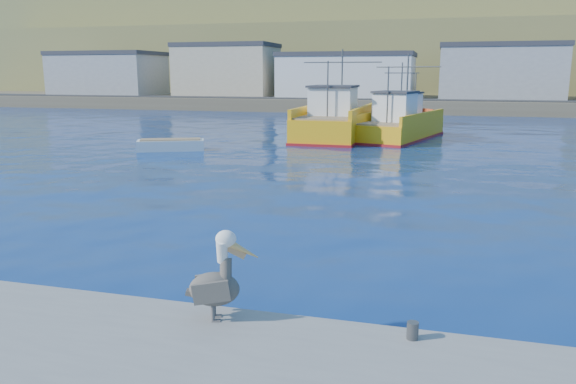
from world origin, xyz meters
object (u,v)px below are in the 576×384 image
object	(u,v)px
trawler_yellow_b	(400,126)
skiff_left	(171,146)
trawler_yellow_a	(337,122)
pelican	(217,282)
boat_orange	(405,114)

from	to	relation	value
trawler_yellow_b	skiff_left	distance (m)	17.25
trawler_yellow_a	skiff_left	xyz separation A→B (m)	(-8.87, -10.78, -0.88)
trawler_yellow_b	trawler_yellow_a	bearing A→B (deg)	175.67
skiff_left	pelican	xyz separation A→B (m)	(13.12, -23.85, 0.92)
trawler_yellow_a	skiff_left	size ratio (longest dim) A/B	3.10
pelican	trawler_yellow_b	bearing A→B (deg)	88.96
trawler_yellow_a	trawler_yellow_b	world-z (taller)	trawler_yellow_a
trawler_yellow_a	pelican	world-z (taller)	trawler_yellow_a
trawler_yellow_b	pelican	bearing A→B (deg)	-91.04
boat_orange	skiff_left	xyz separation A→B (m)	(-13.25, -23.27, -0.68)
skiff_left	trawler_yellow_b	bearing A→B (deg)	37.16
skiff_left	pelican	distance (m)	27.23
skiff_left	trawler_yellow_a	bearing A→B (deg)	50.55
pelican	boat_orange	bearing A→B (deg)	89.84
trawler_yellow_a	pelican	xyz separation A→B (m)	(4.24, -34.63, 0.04)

